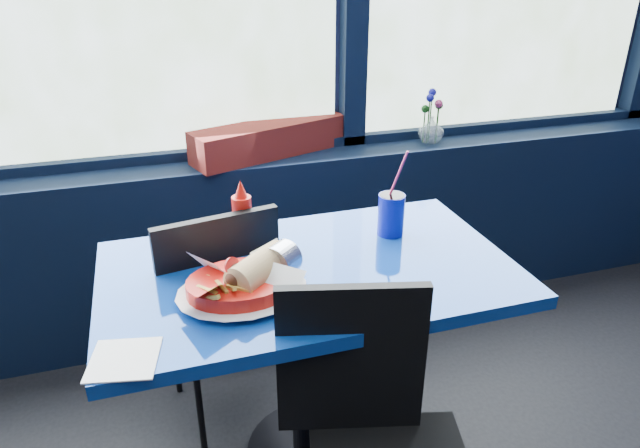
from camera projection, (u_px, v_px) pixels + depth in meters
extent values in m
cube|color=black|center=(188.00, 252.00, 2.50)|extent=(5.00, 0.26, 0.80)
cube|color=black|center=(177.00, 157.00, 2.39)|extent=(4.80, 0.08, 0.06)
cylinder|color=black|center=(310.00, 377.00, 1.85)|extent=(0.12, 0.12, 0.68)
cube|color=navy|center=(309.00, 273.00, 1.68)|extent=(1.20, 0.70, 0.04)
cube|color=black|center=(351.00, 360.00, 1.44)|extent=(0.37, 0.12, 0.43)
cube|color=black|center=(227.00, 312.00, 2.03)|extent=(0.46, 0.46, 0.04)
cube|color=black|center=(221.00, 282.00, 1.75)|extent=(0.38, 0.09, 0.44)
cylinder|color=black|center=(258.00, 325.00, 2.33)|extent=(0.02, 0.02, 0.41)
cylinder|color=black|center=(293.00, 375.00, 2.06)|extent=(0.02, 0.02, 0.41)
cylinder|color=black|center=(174.00, 349.00, 2.19)|extent=(0.02, 0.02, 0.41)
cylinder|color=black|center=(200.00, 407.00, 1.92)|extent=(0.02, 0.02, 0.41)
cube|color=maroon|center=(270.00, 139.00, 2.42)|extent=(0.70, 0.38, 0.14)
imported|color=silver|center=(431.00, 130.00, 2.58)|extent=(0.15, 0.15, 0.12)
cylinder|color=#1E5919|center=(428.00, 122.00, 2.56)|extent=(0.01, 0.01, 0.19)
sphere|color=#1D1CA5|center=(430.00, 98.00, 2.51)|extent=(0.04, 0.04, 0.04)
cylinder|color=#1E5919|center=(437.00, 125.00, 2.56)|extent=(0.01, 0.01, 0.17)
sphere|color=#E5437E|center=(439.00, 104.00, 2.52)|extent=(0.04, 0.04, 0.04)
cylinder|color=#1E5919|center=(430.00, 119.00, 2.57)|extent=(0.01, 0.01, 0.21)
sphere|color=#1D1CA5|center=(432.00, 92.00, 2.52)|extent=(0.04, 0.04, 0.04)
cylinder|color=#1E5919|center=(424.00, 127.00, 2.57)|extent=(0.01, 0.01, 0.14)
sphere|color=#1E5919|center=(425.00, 109.00, 2.54)|extent=(0.04, 0.04, 0.04)
cylinder|color=#1E5919|center=(437.00, 125.00, 2.58)|extent=(0.01, 0.01, 0.15)
sphere|color=#1E5919|center=(439.00, 105.00, 2.54)|extent=(0.04, 0.04, 0.04)
cylinder|color=red|center=(242.00, 287.00, 1.53)|extent=(0.36, 0.36, 0.06)
cylinder|color=white|center=(242.00, 291.00, 1.53)|extent=(0.35, 0.35, 0.00)
cylinder|color=silver|center=(281.00, 261.00, 1.58)|extent=(0.12, 0.12, 0.10)
sphere|color=#522A1C|center=(238.00, 277.00, 1.49)|extent=(0.07, 0.07, 0.07)
cylinder|color=#A91312|center=(232.00, 267.00, 1.48)|extent=(0.07, 0.07, 0.01)
cylinder|color=red|center=(243.00, 222.00, 1.76)|extent=(0.06, 0.06, 0.17)
cone|color=red|center=(241.00, 189.00, 1.71)|extent=(0.04, 0.04, 0.06)
cylinder|color=#0D1498|center=(391.00, 215.00, 1.85)|extent=(0.09, 0.09, 0.14)
cylinder|color=black|center=(392.00, 196.00, 1.82)|extent=(0.08, 0.08, 0.01)
cylinder|color=#FF3573|center=(397.00, 178.00, 1.79)|extent=(0.05, 0.06, 0.19)
cube|color=white|center=(124.00, 359.00, 1.30)|extent=(0.18, 0.18, 0.00)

